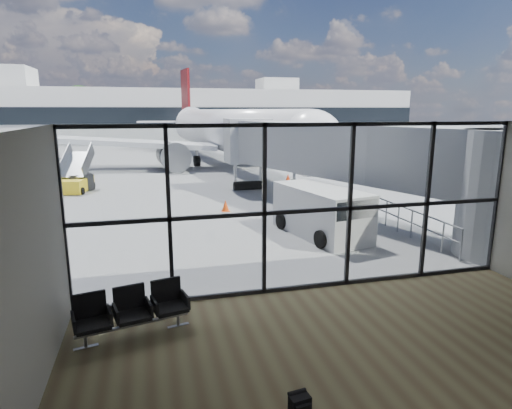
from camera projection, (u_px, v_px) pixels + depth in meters
name	position (u px, v px, depth m)	size (l,w,h in m)	color
ground	(183.00, 152.00, 49.61)	(220.00, 220.00, 0.00)	slate
lounge_shell	(420.00, 251.00, 6.65)	(12.02, 8.01, 4.51)	brown
glass_curtain_wall	(308.00, 209.00, 11.28)	(12.10, 0.12, 4.50)	white
jet_bridge	(354.00, 157.00, 19.04)	(8.00, 16.50, 4.33)	gray
apron_railing	(412.00, 220.00, 16.27)	(0.06, 5.46, 1.11)	gray
far_terminal	(167.00, 114.00, 69.35)	(80.00, 12.20, 11.00)	silver
tree_3	(5.00, 111.00, 72.38)	(4.95, 4.95, 7.12)	#382619
tree_4	(43.00, 107.00, 73.69)	(5.61, 5.61, 8.07)	#382619
tree_5	(80.00, 104.00, 75.00)	(6.27, 6.27, 9.03)	#382619
seating_row	(131.00, 309.00, 9.26)	(2.41, 1.18, 1.07)	gray
backpack	(300.00, 408.00, 6.69)	(0.35, 0.33, 0.48)	black
airliner	(224.00, 131.00, 38.50)	(32.21, 37.46, 9.67)	white
service_van	(323.00, 211.00, 16.53)	(2.80, 4.61, 1.87)	silver
belt_loader	(77.00, 179.00, 26.79)	(2.48, 3.99, 1.74)	black
mobile_stairs	(75.00, 182.00, 25.70)	(2.16, 3.42, 2.24)	gold
traffic_cone_b	(225.00, 206.00, 20.68)	(0.39, 0.39, 0.55)	#FF4B0D
traffic_cone_c	(288.00, 179.00, 28.56)	(0.46, 0.46, 0.65)	#FF3C0D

